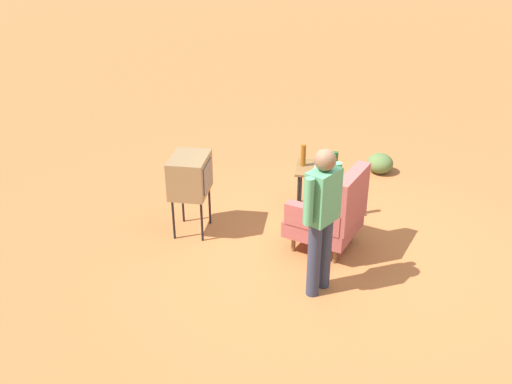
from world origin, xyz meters
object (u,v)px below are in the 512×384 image
object	(u,v)px
bottle_tall_amber	(303,155)
armchair	(332,212)
tv_on_stand	(190,176)
person_standing	(322,214)
side_table	(317,174)
bottle_wine_green	(335,163)
flower_vase	(318,162)

from	to	relation	value
bottle_tall_amber	armchair	bearing A→B (deg)	22.73
tv_on_stand	person_standing	distance (m)	1.95
person_standing	bottle_tall_amber	bearing A→B (deg)	-170.53
side_table	bottle_tall_amber	bearing A→B (deg)	-100.42
tv_on_stand	side_table	bearing A→B (deg)	117.39
person_standing	bottle_wine_green	size ratio (longest dim) A/B	5.12
bottle_wine_green	armchair	bearing A→B (deg)	0.07
bottle_wine_green	person_standing	bearing A→B (deg)	-3.84
side_table	bottle_wine_green	world-z (taller)	bottle_wine_green
armchair	bottle_tall_amber	bearing A→B (deg)	-157.27
flower_vase	person_standing	bearing A→B (deg)	3.70
armchair	flower_vase	size ratio (longest dim) A/B	4.00
person_standing	bottle_tall_amber	xyz separation A→B (m)	(-1.87, -0.31, -0.15)
bottle_tall_amber	flower_vase	xyz separation A→B (m)	(0.21, 0.20, -0.00)
person_standing	flower_vase	xyz separation A→B (m)	(-1.66, -0.11, -0.15)
armchair	side_table	bearing A→B (deg)	-166.78
armchair	flower_vase	bearing A→B (deg)	-164.73
bottle_tall_amber	bottle_wine_green	xyz separation A→B (m)	(0.24, 0.42, 0.01)
bottle_tall_amber	flower_vase	bearing A→B (deg)	44.12
person_standing	bottle_tall_amber	world-z (taller)	person_standing
side_table	flower_vase	size ratio (longest dim) A/B	2.42
side_table	flower_vase	xyz separation A→B (m)	(0.18, 0.01, 0.24)
person_standing	tv_on_stand	bearing A→B (deg)	-122.30
armchair	bottle_wine_green	bearing A→B (deg)	-179.93
armchair	bottle_wine_green	world-z (taller)	armchair
bottle_tall_amber	tv_on_stand	bearing A→B (deg)	-58.20
person_standing	side_table	bearing A→B (deg)	-176.31
side_table	tv_on_stand	bearing A→B (deg)	-62.61
tv_on_stand	person_standing	bearing A→B (deg)	57.70
armchair	person_standing	xyz separation A→B (m)	(0.86, -0.11, 0.44)
armchair	flower_vase	distance (m)	0.88
bottle_tall_amber	bottle_wine_green	distance (m)	0.49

